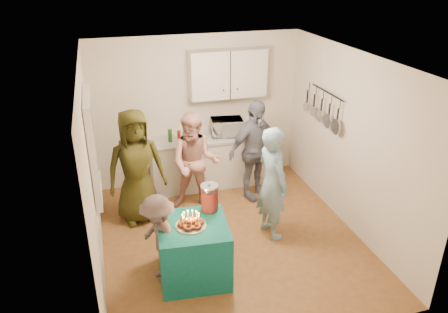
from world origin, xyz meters
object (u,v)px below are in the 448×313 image
object	(u,v)px
woman_back_left	(136,167)
woman_back_right	(254,150)
microwave	(227,127)
child_near_left	(159,239)
woman_back_center	(195,163)
party_table	(193,250)
counter	(214,162)
punch_jar	(210,199)
man_birthday	(272,183)

from	to	relation	value
woman_back_left	woman_back_right	size ratio (longest dim) A/B	1.05
microwave	child_near_left	world-z (taller)	microwave
woman_back_center	party_table	bearing A→B (deg)	-83.46
counter	microwave	xyz separation A→B (m)	(0.24, 0.00, 0.63)
counter	microwave	distance (m)	0.67
party_table	child_near_left	bearing A→B (deg)	171.87
party_table	woman_back_right	bearing A→B (deg)	50.55
counter	child_near_left	world-z (taller)	child_near_left
woman_back_left	woman_back_center	distance (m)	0.91
child_near_left	counter	bearing A→B (deg)	134.79
party_table	child_near_left	size ratio (longest dim) A/B	0.72
punch_jar	woman_back_right	size ratio (longest dim) A/B	0.20
counter	woman_back_center	size ratio (longest dim) A/B	1.36
counter	party_table	bearing A→B (deg)	-110.74
woman_back_center	woman_back_right	world-z (taller)	woman_back_right
woman_back_right	punch_jar	bearing A→B (deg)	-148.31
man_birthday	punch_jar	bearing A→B (deg)	96.24
counter	punch_jar	bearing A→B (deg)	-106.16
punch_jar	child_near_left	world-z (taller)	child_near_left
child_near_left	woman_back_center	bearing A→B (deg)	136.94
party_table	woman_back_center	size ratio (longest dim) A/B	0.53
microwave	man_birthday	xyz separation A→B (m)	(0.16, -1.74, -0.22)
woman_back_right	woman_back_center	bearing A→B (deg)	165.44
counter	woman_back_center	xyz separation A→B (m)	(-0.49, -0.73, 0.38)
man_birthday	woman_back_center	bearing A→B (deg)	29.30
woman_back_left	woman_back_center	size ratio (longest dim) A/B	1.10
man_birthday	woman_back_center	xyz separation A→B (m)	(-0.89, 1.01, -0.03)
counter	woman_back_right	world-z (taller)	woman_back_right
punch_jar	woman_back_left	size ratio (longest dim) A/B	0.19
microwave	party_table	size ratio (longest dim) A/B	0.63
woman_back_left	child_near_left	size ratio (longest dim) A/B	1.51
counter	man_birthday	world-z (taller)	man_birthday
microwave	child_near_left	bearing A→B (deg)	-116.06
party_table	child_near_left	xyz separation A→B (m)	(-0.41, 0.06, 0.21)
man_birthday	child_near_left	size ratio (longest dim) A/B	1.42
microwave	woman_back_left	distance (m)	1.83
man_birthday	woman_back_left	distance (m)	2.03
counter	punch_jar	size ratio (longest dim) A/B	6.47
counter	woman_back_center	distance (m)	0.96
counter	woman_back_right	xyz separation A→B (m)	(0.52, -0.63, 0.42)
woman_back_right	microwave	bearing A→B (deg)	93.70
microwave	woman_back_center	distance (m)	1.07
counter	party_table	distance (m)	2.50
counter	woman_back_left	bearing A→B (deg)	-150.24
counter	party_table	size ratio (longest dim) A/B	2.59
punch_jar	man_birthday	xyz separation A→B (m)	(0.99, 0.33, -0.09)
punch_jar	woman_back_right	bearing A→B (deg)	52.11
woman_back_left	woman_back_right	bearing A→B (deg)	-3.56
man_birthday	child_near_left	bearing A→B (deg)	95.62
party_table	punch_jar	xyz separation A→B (m)	(0.29, 0.27, 0.55)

